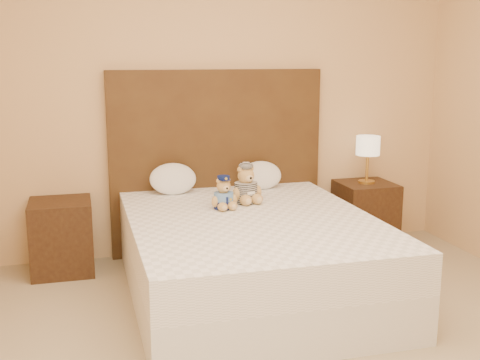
% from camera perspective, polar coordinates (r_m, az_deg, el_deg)
% --- Properties ---
extents(room_walls, '(4.04, 4.52, 2.72)m').
position_cam_1_polar(room_walls, '(3.19, 5.05, 15.25)').
color(room_walls, tan).
rests_on(room_walls, ground).
extents(bed, '(1.60, 2.00, 0.55)m').
position_cam_1_polar(bed, '(4.11, 1.07, -7.23)').
color(bed, white).
rests_on(bed, ground).
extents(headboard, '(1.75, 0.08, 1.50)m').
position_cam_1_polar(headboard, '(4.94, -2.18, 1.70)').
color(headboard, '#483015').
rests_on(headboard, ground).
extents(nightstand_left, '(0.45, 0.45, 0.55)m').
position_cam_1_polar(nightstand_left, '(4.72, -16.54, -5.18)').
color(nightstand_left, '#3C2713').
rests_on(nightstand_left, ground).
extents(nightstand_right, '(0.45, 0.45, 0.55)m').
position_cam_1_polar(nightstand_right, '(5.27, 11.77, -3.19)').
color(nightstand_right, '#3C2713').
rests_on(nightstand_right, ground).
extents(lamp, '(0.20, 0.20, 0.40)m').
position_cam_1_polar(lamp, '(5.15, 12.04, 2.98)').
color(lamp, gold).
rests_on(lamp, nightstand_right).
extents(teddy_police, '(0.23, 0.23, 0.23)m').
position_cam_1_polar(teddy_police, '(4.22, -1.56, -1.19)').
color(teddy_police, '#AA7B42').
rests_on(teddy_police, bed).
extents(teddy_prisoner, '(0.30, 0.29, 0.28)m').
position_cam_1_polar(teddy_prisoner, '(4.39, 0.56, -0.37)').
color(teddy_prisoner, '#AA7B42').
rests_on(teddy_prisoner, bed).
extents(pillow_left, '(0.37, 0.24, 0.26)m').
position_cam_1_polar(pillow_left, '(4.70, -6.38, 0.25)').
color(pillow_left, white).
rests_on(pillow_left, bed).
extents(pillow_right, '(0.34, 0.22, 0.24)m').
position_cam_1_polar(pillow_right, '(4.87, 2.03, 0.58)').
color(pillow_right, white).
rests_on(pillow_right, bed).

